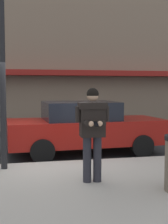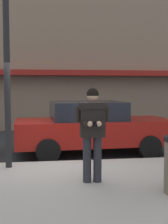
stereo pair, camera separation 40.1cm
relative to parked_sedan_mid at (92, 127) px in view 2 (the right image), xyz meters
name	(u,v)px [view 2 (the right image)]	position (x,y,z in m)	size (l,w,h in m)	color
ground_plane	(53,165)	(-1.20, -1.13, -0.79)	(80.00, 80.00, 0.00)	#2B2D30
sidewalk	(120,200)	(-0.20, -3.98, -0.72)	(32.00, 5.30, 0.14)	#A8A399
curb_paint_line	(91,163)	(-0.20, -1.08, -0.79)	(28.00, 0.12, 0.01)	silver
storefront_facade	(65,14)	(-0.20, 7.36, 4.91)	(28.00, 4.70, 11.43)	#84705B
parked_sedan_mid	(92,127)	(0.00, 0.00, 0.00)	(4.58, 2.09, 1.54)	maroon
man_texting_on_phone	(92,125)	(-0.53, -3.15, 0.46)	(0.65, 0.59, 1.81)	#23232B
street_lamp_post	(6,34)	(-2.23, -1.78, 2.35)	(0.36, 0.36, 4.88)	black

